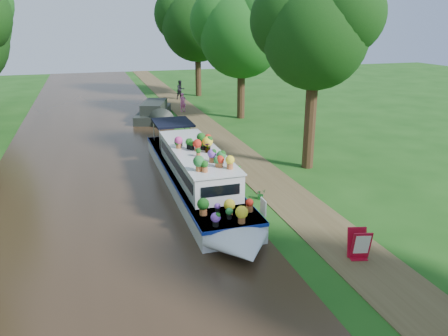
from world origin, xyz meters
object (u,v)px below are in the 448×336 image
(second_boat, at_px, (154,112))
(pedestrian_dark, at_px, (181,90))
(pedestrian_pink, at_px, (183,102))
(plant_boat, at_px, (197,173))
(sandwich_board, at_px, (359,245))

(second_boat, height_order, pedestrian_dark, pedestrian_dark)
(pedestrian_pink, bearing_deg, second_boat, -162.35)
(plant_boat, xyz_separation_m, pedestrian_pink, (3.11, 17.17, -0.08))
(plant_boat, height_order, sandwich_board, plant_boat)
(second_boat, relative_size, sandwich_board, 7.51)
(pedestrian_dark, bearing_deg, second_boat, -131.67)
(plant_boat, relative_size, pedestrian_pink, 9.12)
(second_boat, relative_size, pedestrian_pink, 4.75)
(plant_boat, xyz_separation_m, second_boat, (0.50, 15.18, -0.33))
(plant_boat, distance_m, pedestrian_pink, 17.45)
(second_boat, xyz_separation_m, sandwich_board, (2.88, -21.98, -0.07))
(pedestrian_dark, bearing_deg, plant_boat, -117.03)
(pedestrian_dark, bearing_deg, pedestrian_pink, -116.89)
(sandwich_board, height_order, pedestrian_pink, pedestrian_pink)
(second_boat, bearing_deg, pedestrian_pink, 55.22)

